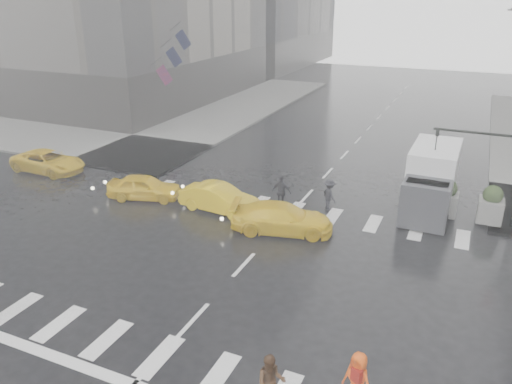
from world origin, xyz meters
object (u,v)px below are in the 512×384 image
at_px(box_truck, 431,178).
at_px(pedestrian_orange, 357,380).
at_px(pedestrian_brown, 271,382).
at_px(taxi_front, 144,187).
at_px(taxi_mid, 219,198).
at_px(traffic_signal_pole, 500,161).

bearing_deg(box_truck, pedestrian_orange, -90.27).
height_order(pedestrian_brown, taxi_front, pedestrian_brown).
height_order(pedestrian_brown, taxi_mid, pedestrian_brown).
distance_m(taxi_front, box_truck, 14.76).
distance_m(pedestrian_orange, taxi_front, 16.74).
bearing_deg(traffic_signal_pole, taxi_mid, -163.56).
relative_size(pedestrian_orange, taxi_mid, 0.41).
bearing_deg(taxi_front, pedestrian_brown, -149.61).
bearing_deg(pedestrian_orange, box_truck, 113.39).
xyz_separation_m(traffic_signal_pole, pedestrian_orange, (-3.12, -13.47, -2.37)).
relative_size(pedestrian_brown, taxi_mid, 0.40).
height_order(pedestrian_orange, taxi_front, pedestrian_orange).
xyz_separation_m(pedestrian_brown, pedestrian_orange, (2.06, 0.96, 0.03)).
distance_m(traffic_signal_pole, pedestrian_brown, 15.52).
bearing_deg(taxi_mid, pedestrian_brown, -141.22).
xyz_separation_m(pedestrian_brown, taxi_front, (-11.63, 10.58, -0.16)).
xyz_separation_m(pedestrian_orange, taxi_front, (-13.69, 9.62, -0.19)).
height_order(pedestrian_brown, pedestrian_orange, pedestrian_orange).
xyz_separation_m(taxi_mid, box_truck, (9.57, 4.45, 1.00)).
relative_size(traffic_signal_pole, pedestrian_orange, 2.69).
distance_m(traffic_signal_pole, box_truck, 3.33).
xyz_separation_m(pedestrian_orange, box_truck, (0.28, 14.26, 0.83)).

